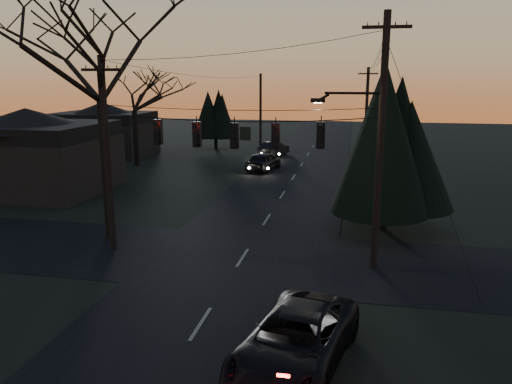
% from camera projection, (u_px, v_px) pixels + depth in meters
% --- Properties ---
extents(main_road, '(8.00, 120.00, 0.02)m').
position_uv_depth(main_road, '(278.00, 202.00, 31.02)').
color(main_road, black).
rests_on(main_road, ground).
extents(cross_road, '(60.00, 7.00, 0.02)m').
position_uv_depth(cross_road, '(242.00, 258.00, 21.46)').
color(cross_road, black).
rests_on(cross_road, ground).
extents(utility_pole_right, '(5.00, 0.30, 10.00)m').
position_uv_depth(utility_pole_right, '(373.00, 267.00, 20.42)').
color(utility_pole_right, black).
rests_on(utility_pole_right, ground).
extents(utility_pole_left, '(1.80, 0.30, 8.50)m').
position_uv_depth(utility_pole_left, '(114.00, 249.00, 22.60)').
color(utility_pole_left, black).
rests_on(utility_pole_left, ground).
extents(utility_pole_far_r, '(1.80, 0.30, 8.50)m').
position_uv_depth(utility_pole_far_r, '(364.00, 159.00, 47.19)').
color(utility_pole_far_r, black).
rests_on(utility_pole_far_r, ground).
extents(utility_pole_far_l, '(0.30, 0.30, 8.00)m').
position_uv_depth(utility_pole_far_l, '(260.00, 145.00, 57.01)').
color(utility_pole_far_l, black).
rests_on(utility_pole_far_l, ground).
extents(span_signal_assembly, '(11.50, 0.44, 1.50)m').
position_uv_depth(span_signal_assembly, '(236.00, 135.00, 20.31)').
color(span_signal_assembly, black).
rests_on(span_signal_assembly, ground).
extents(bare_tree_left, '(8.88, 8.88, 12.99)m').
position_uv_depth(bare_tree_left, '(97.00, 43.00, 22.18)').
color(bare_tree_left, black).
rests_on(bare_tree_left, ground).
extents(evergreen_right, '(4.89, 4.89, 7.70)m').
position_uv_depth(evergreen_right, '(388.00, 143.00, 24.52)').
color(evergreen_right, black).
rests_on(evergreen_right, ground).
extents(bare_tree_dist, '(6.33, 6.33, 9.60)m').
position_uv_depth(bare_tree_dist, '(133.00, 88.00, 42.32)').
color(bare_tree_dist, black).
rests_on(bare_tree_dist, ground).
extents(evergreen_dist, '(3.59, 3.59, 5.90)m').
position_uv_depth(evergreen_dist, '(215.00, 116.00, 53.55)').
color(evergreen_dist, black).
rests_on(evergreen_dist, ground).
extents(house_left_near, '(10.00, 8.00, 5.60)m').
position_uv_depth(house_left_near, '(29.00, 150.00, 33.60)').
color(house_left_near, black).
rests_on(house_left_near, ground).
extents(house_left_far, '(9.00, 7.00, 5.20)m').
position_uv_depth(house_left_far, '(104.00, 129.00, 49.51)').
color(house_left_far, black).
rests_on(house_left_far, ground).
extents(suv_near, '(3.55, 5.76, 1.49)m').
position_uv_depth(suv_near, '(295.00, 341.00, 13.28)').
color(suv_near, black).
rests_on(suv_near, ground).
extents(sedan_oncoming_a, '(2.59, 4.84, 1.57)m').
position_uv_depth(sedan_oncoming_a, '(264.00, 161.00, 41.32)').
color(sedan_oncoming_a, black).
rests_on(sedan_oncoming_a, ground).
extents(sedan_oncoming_b, '(2.67, 4.52, 1.41)m').
position_uv_depth(sedan_oncoming_b, '(274.00, 149.00, 48.94)').
color(sedan_oncoming_b, black).
rests_on(sedan_oncoming_b, ground).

